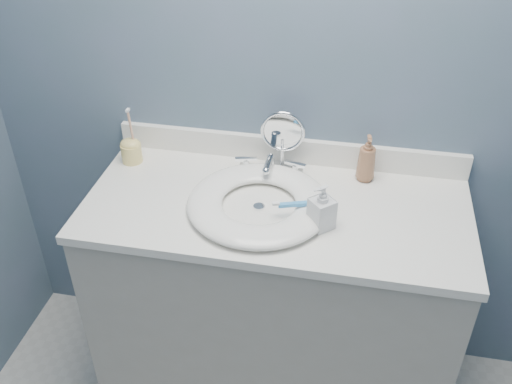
% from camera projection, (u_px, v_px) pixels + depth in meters
% --- Properties ---
extents(back_wall, '(2.20, 0.02, 2.40)m').
position_uv_depth(back_wall, '(292.00, 75.00, 1.84)').
color(back_wall, '#4B6470').
rests_on(back_wall, ground).
extents(vanity_cabinet, '(1.20, 0.55, 0.85)m').
position_uv_depth(vanity_cabinet, '(274.00, 305.00, 2.07)').
color(vanity_cabinet, '#A9A49A').
rests_on(vanity_cabinet, ground).
extents(countertop, '(1.22, 0.57, 0.03)m').
position_uv_depth(countertop, '(276.00, 208.00, 1.81)').
color(countertop, white).
rests_on(countertop, vanity_cabinet).
extents(backsplash, '(1.22, 0.02, 0.09)m').
position_uv_depth(backsplash, '(289.00, 150.00, 1.99)').
color(backsplash, white).
rests_on(backsplash, countertop).
extents(basin, '(0.45, 0.45, 0.04)m').
position_uv_depth(basin, '(259.00, 203.00, 1.78)').
color(basin, white).
rests_on(basin, countertop).
extents(drain, '(0.04, 0.04, 0.01)m').
position_uv_depth(drain, '(259.00, 207.00, 1.79)').
color(drain, silver).
rests_on(drain, countertop).
extents(faucet, '(0.25, 0.13, 0.07)m').
position_uv_depth(faucet, '(270.00, 167.00, 1.93)').
color(faucet, silver).
rests_on(faucet, countertop).
extents(makeup_mirror, '(0.15, 0.08, 0.22)m').
position_uv_depth(makeup_mirror, '(283.00, 138.00, 1.90)').
color(makeup_mirror, silver).
rests_on(makeup_mirror, countertop).
extents(soap_bottle_amber, '(0.07, 0.07, 0.16)m').
position_uv_depth(soap_bottle_amber, '(367.00, 158.00, 1.87)').
color(soap_bottle_amber, '#946243').
rests_on(soap_bottle_amber, countertop).
extents(soap_bottle_clear, '(0.09, 0.09, 0.15)m').
position_uv_depth(soap_bottle_clear, '(322.00, 207.00, 1.67)').
color(soap_bottle_clear, silver).
rests_on(soap_bottle_clear, countertop).
extents(toothbrush_holder, '(0.07, 0.07, 0.21)m').
position_uv_depth(toothbrush_holder, '(131.00, 149.00, 1.99)').
color(toothbrush_holder, '#EAD175').
rests_on(toothbrush_holder, countertop).
extents(toothbrush_lying, '(0.17, 0.07, 0.02)m').
position_uv_depth(toothbrush_lying, '(301.00, 204.00, 1.73)').
color(toothbrush_lying, '#3C92D4').
rests_on(toothbrush_lying, basin).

